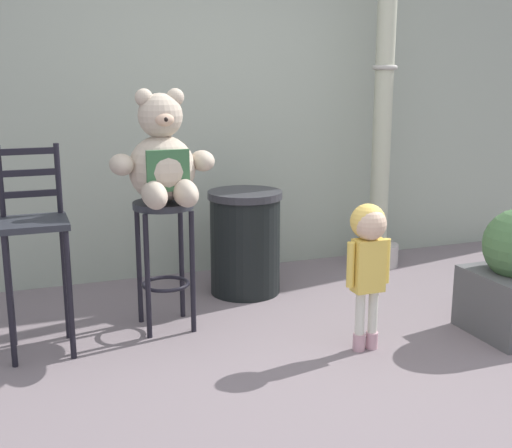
# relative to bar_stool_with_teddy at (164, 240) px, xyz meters

# --- Properties ---
(ground_plane) EXTENTS (24.00, 24.00, 0.00)m
(ground_plane) POSITION_rel_bar_stool_with_teddy_xyz_m (0.58, -0.90, -0.56)
(ground_plane) COLOR slate
(building_wall) EXTENTS (7.90, 0.30, 3.39)m
(building_wall) POSITION_rel_bar_stool_with_teddy_xyz_m (0.58, 1.21, 1.14)
(building_wall) COLOR #959E8E
(building_wall) RESTS_ON ground_plane
(bar_stool_with_teddy) EXTENTS (0.36, 0.36, 0.80)m
(bar_stool_with_teddy) POSITION_rel_bar_stool_with_teddy_xyz_m (0.00, 0.00, 0.00)
(bar_stool_with_teddy) COLOR #26282E
(bar_stool_with_teddy) RESTS_ON ground_plane
(teddy_bear) EXTENTS (0.62, 0.56, 0.67)m
(teddy_bear) POSITION_rel_bar_stool_with_teddy_xyz_m (-0.00, -0.03, 0.49)
(teddy_bear) COLOR #B5A48F
(teddy_bear) RESTS_ON bar_stool_with_teddy
(child_walking) EXTENTS (0.27, 0.21, 0.85)m
(child_walking) POSITION_rel_bar_stool_with_teddy_xyz_m (0.99, -0.73, 0.06)
(child_walking) COLOR #C2919C
(child_walking) RESTS_ON ground_plane
(trash_bin) EXTENTS (0.53, 0.53, 0.74)m
(trash_bin) POSITION_rel_bar_stool_with_teddy_xyz_m (0.68, 0.46, -0.19)
(trash_bin) COLOR black
(trash_bin) RESTS_ON ground_plane
(lamppost) EXTENTS (0.35, 0.35, 2.74)m
(lamppost) POSITION_rel_bar_stool_with_teddy_xyz_m (1.92, 0.72, 0.52)
(lamppost) COLOR #ADA39F
(lamppost) RESTS_ON ground_plane
(bar_chair_empty) EXTENTS (0.36, 0.36, 1.16)m
(bar_chair_empty) POSITION_rel_bar_stool_with_teddy_xyz_m (-0.74, -0.10, 0.11)
(bar_chair_empty) COLOR #26282E
(bar_chair_empty) RESTS_ON ground_plane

